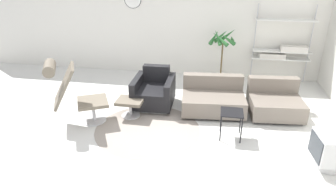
{
  "coord_description": "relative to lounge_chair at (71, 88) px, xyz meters",
  "views": [
    {
      "loc": [
        0.89,
        -4.62,
        2.73
      ],
      "look_at": [
        0.02,
        0.3,
        0.55
      ],
      "focal_mm": 32.0,
      "sensor_mm": 36.0,
      "label": 1
    }
  ],
  "objects": [
    {
      "name": "shelf_unit",
      "position": [
        4.03,
        2.86,
        0.16
      ],
      "size": [
        1.35,
        0.28,
        1.88
      ],
      "color": "#BCBCC1",
      "rests_on": "ground_plane"
    },
    {
      "name": "ground_plane",
      "position": [
        1.65,
        0.12,
        -0.71
      ],
      "size": [
        12.0,
        12.0,
        0.0
      ],
      "primitive_type": "plane",
      "color": "silver"
    },
    {
      "name": "couch_low",
      "position": [
        2.48,
        0.99,
        -0.47
      ],
      "size": [
        1.29,
        0.99,
        0.66
      ],
      "rotation": [
        0.0,
        0.0,
        3.23
      ],
      "color": "black",
      "rests_on": "ground_plane"
    },
    {
      "name": "couch_second",
      "position": [
        3.67,
        1.04,
        -0.47
      ],
      "size": [
        1.04,
        0.97,
        0.66
      ],
      "rotation": [
        0.0,
        0.0,
        3.23
      ],
      "color": "black",
      "rests_on": "ground_plane"
    },
    {
      "name": "ottoman",
      "position": [
        0.93,
        0.47,
        -0.45
      ],
      "size": [
        0.5,
        0.42,
        0.35
      ],
      "color": "#BCBCC1",
      "rests_on": "ground_plane"
    },
    {
      "name": "armchair_red",
      "position": [
        1.27,
        1.03,
        -0.43
      ],
      "size": [
        0.82,
        0.9,
        0.77
      ],
      "rotation": [
        0.0,
        0.0,
        3.17
      ],
      "color": "silver",
      "rests_on": "ground_plane"
    },
    {
      "name": "potted_plant",
      "position": [
        2.6,
        2.57,
        0.06
      ],
      "size": [
        0.65,
        0.64,
        1.36
      ],
      "color": "silver",
      "rests_on": "ground_plane"
    },
    {
      "name": "crt_television",
      "position": [
        4.19,
        -0.61,
        -0.4
      ],
      "size": [
        0.48,
        0.52,
        0.55
      ],
      "rotation": [
        0.0,
        0.0,
        1.67
      ],
      "color": "#B7B7B7",
      "rests_on": "ground_plane"
    },
    {
      "name": "side_table",
      "position": [
        2.82,
        0.03,
        -0.3
      ],
      "size": [
        0.37,
        0.37,
        0.48
      ],
      "color": "black",
      "rests_on": "ground_plane"
    },
    {
      "name": "round_rug",
      "position": [
        1.37,
        0.03,
        -0.71
      ],
      "size": [
        1.88,
        1.88,
        0.01
      ],
      "color": "gray",
      "rests_on": "ground_plane"
    },
    {
      "name": "wall_back",
      "position": [
        1.65,
        3.09,
        0.69
      ],
      "size": [
        12.0,
        0.09,
        2.8
      ],
      "color": "silver",
      "rests_on": "ground_plane"
    },
    {
      "name": "lounge_chair",
      "position": [
        0.0,
        0.0,
        0.0
      ],
      "size": [
        1.14,
        0.93,
        1.21
      ],
      "rotation": [
        0.0,
        0.0,
        -1.1
      ],
      "color": "#BCBCC1",
      "rests_on": "ground_plane"
    }
  ]
}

